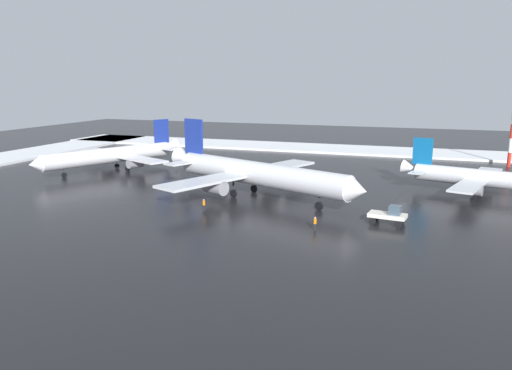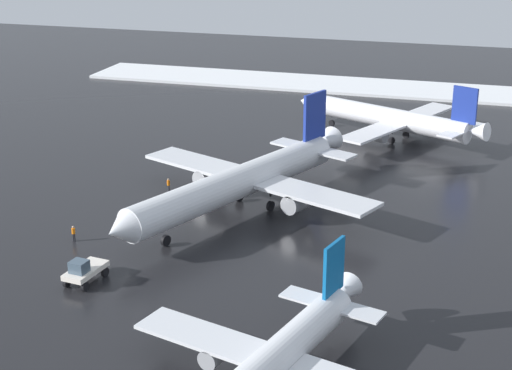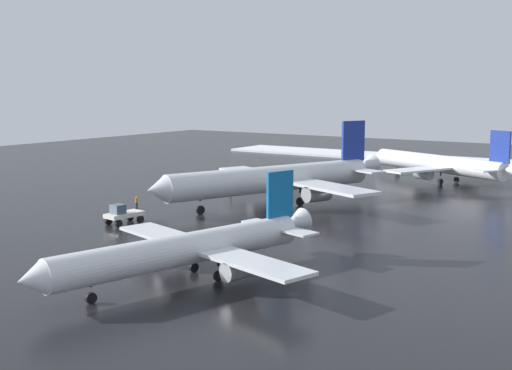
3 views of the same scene
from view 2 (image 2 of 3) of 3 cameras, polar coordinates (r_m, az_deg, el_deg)
ground_plane at (r=87.40m, az=3.32°, el=-2.52°), size 240.00×240.00×0.00m
snow_bank_right at (r=150.53m, az=9.33°, el=6.98°), size 14.00×116.00×0.51m
airplane_parked_starboard at (r=88.11m, az=-1.04°, el=0.31°), size 36.32×30.77×11.31m
airplane_parked_portside at (r=118.00m, az=9.63°, el=4.84°), size 25.83×30.42×9.57m
airplane_foreground_jet at (r=55.78m, az=0.61°, el=-13.26°), size 28.02×23.54×8.45m
pushback_tug at (r=74.43m, az=-12.40°, el=-6.07°), size 4.84×2.81×2.50m
ground_crew_by_nose_gear at (r=83.62m, az=-13.13°, el=-3.39°), size 0.36×0.36×1.71m
ground_crew_beside_wing at (r=95.73m, az=-6.38°, el=0.05°), size 0.36×0.36×1.71m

